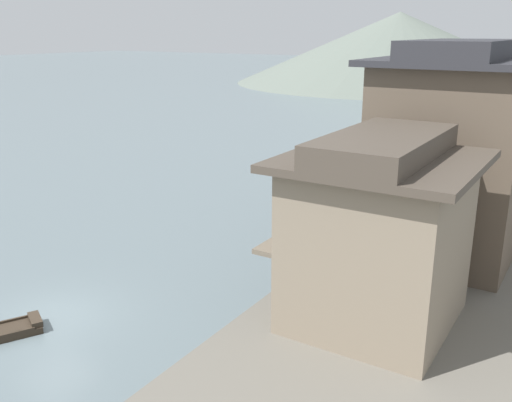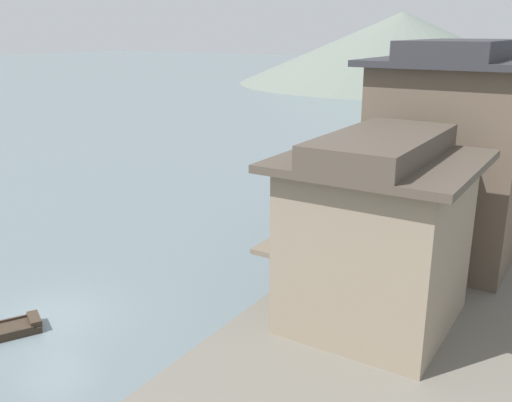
% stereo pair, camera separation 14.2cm
% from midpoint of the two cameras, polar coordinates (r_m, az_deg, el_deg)
% --- Properties ---
extents(ground_plane, '(400.00, 400.00, 0.00)m').
position_cam_midpoint_polar(ground_plane, '(21.71, -20.23, -11.12)').
color(ground_plane, slate).
extents(boat_moored_nearest, '(1.29, 4.31, 0.82)m').
position_cam_midpoint_polar(boat_moored_nearest, '(31.15, 10.13, -1.14)').
color(boat_moored_nearest, brown).
rests_on(boat_moored_nearest, ground).
extents(boat_moored_second, '(2.06, 4.93, 0.52)m').
position_cam_midpoint_polar(boat_moored_second, '(53.08, 19.46, 5.51)').
color(boat_moored_second, brown).
rests_on(boat_moored_second, ground).
extents(boat_moored_third, '(1.01, 4.12, 0.73)m').
position_cam_midpoint_polar(boat_moored_third, '(59.93, 20.53, 6.70)').
color(boat_moored_third, brown).
rests_on(boat_moored_third, ground).
extents(boat_moored_far, '(1.95, 4.69, 0.85)m').
position_cam_midpoint_polar(boat_moored_far, '(70.44, 17.90, 8.38)').
color(boat_moored_far, brown).
rests_on(boat_moored_far, ground).
extents(house_waterfront_nearest, '(5.90, 6.07, 6.14)m').
position_cam_midpoint_polar(house_waterfront_nearest, '(18.01, 12.10, -3.14)').
color(house_waterfront_nearest, gray).
rests_on(house_waterfront_nearest, riverbank_right).
extents(house_waterfront_second, '(6.66, 6.79, 8.74)m').
position_cam_midpoint_polar(house_waterfront_second, '(24.13, 19.01, 4.60)').
color(house_waterfront_second, brown).
rests_on(house_waterfront_second, riverbank_right).
extents(house_waterfront_tall, '(5.27, 6.83, 6.14)m').
position_cam_midpoint_polar(house_waterfront_tall, '(30.70, 20.39, 4.48)').
color(house_waterfront_tall, brown).
rests_on(house_waterfront_tall, riverbank_right).
extents(house_waterfront_narrow, '(5.84, 6.53, 6.14)m').
position_cam_midpoint_polar(house_waterfront_narrow, '(37.10, 23.03, 6.19)').
color(house_waterfront_narrow, '#7F705B').
rests_on(house_waterfront_narrow, riverbank_right).
extents(house_waterfront_far, '(5.42, 6.87, 6.14)m').
position_cam_midpoint_polar(house_waterfront_far, '(43.38, 24.22, 7.44)').
color(house_waterfront_far, '#7F705B').
rests_on(house_waterfront_far, riverbank_right).
extents(stone_bridge, '(24.59, 2.40, 5.31)m').
position_cam_midpoint_polar(stone_bridge, '(77.20, 20.56, 11.18)').
color(stone_bridge, gray).
rests_on(stone_bridge, ground).
extents(hill_far_west, '(62.08, 62.08, 13.22)m').
position_cam_midpoint_polar(hill_far_west, '(114.95, 14.21, 14.87)').
color(hill_far_west, slate).
rests_on(hill_far_west, ground).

